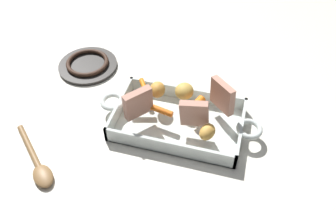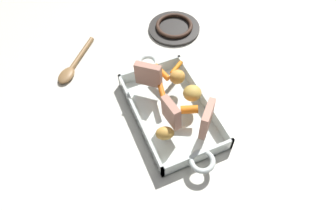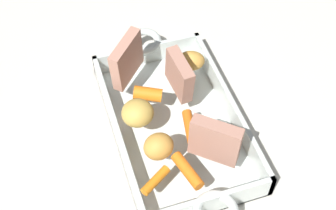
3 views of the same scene
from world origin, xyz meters
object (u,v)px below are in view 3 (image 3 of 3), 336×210
at_px(roast_slice_thin, 127,59).
at_px(potato_corner, 191,61).
at_px(roast_slice_thick, 215,141).
at_px(baby_carrot_long, 187,171).
at_px(potato_golden_small, 137,112).
at_px(baby_carrot_center_right, 156,180).
at_px(baby_carrot_northwest, 148,94).
at_px(baby_carrot_southeast, 190,128).
at_px(roasting_dish, 175,122).
at_px(potato_near_roast, 159,146).
at_px(roast_slice_outer, 179,75).

distance_m(roast_slice_thin, potato_corner, 0.12).
bearing_deg(roast_slice_thick, potato_corner, 170.87).
xyz_separation_m(roast_slice_thick, baby_carrot_long, (0.02, -0.05, -0.03)).
relative_size(roast_slice_thick, potato_golden_small, 1.46).
relative_size(roast_slice_thin, baby_carrot_center_right, 1.52).
relative_size(baby_carrot_northwest, potato_corner, 0.97).
bearing_deg(roast_slice_thin, baby_carrot_southeast, 22.96).
height_order(baby_carrot_northwest, potato_golden_small, potato_golden_small).
xyz_separation_m(baby_carrot_southeast, potato_golden_small, (-0.05, -0.08, 0.01)).
bearing_deg(baby_carrot_center_right, potato_golden_small, 176.90).
relative_size(baby_carrot_long, potato_corner, 1.31).
height_order(roasting_dish, potato_near_roast, potato_near_roast).
relative_size(baby_carrot_northwest, potato_golden_small, 0.91).
xyz_separation_m(roast_slice_thin, potato_golden_small, (0.10, -0.01, -0.02)).
bearing_deg(baby_carrot_center_right, baby_carrot_southeast, 132.58).
relative_size(baby_carrot_long, potato_golden_small, 1.23).
relative_size(baby_carrot_northwest, potato_near_roast, 1.01).
bearing_deg(potato_near_roast, roast_slice_outer, 148.04).
distance_m(potato_near_roast, potato_corner, 0.20).
height_order(baby_carrot_long, potato_corner, potato_corner).
bearing_deg(roasting_dish, roast_slice_thin, -152.95).
xyz_separation_m(baby_carrot_northwest, baby_carrot_southeast, (0.09, 0.05, -0.00)).
height_order(baby_carrot_center_right, potato_golden_small, potato_golden_small).
bearing_deg(roast_slice_thick, potato_near_roast, -109.33).
bearing_deg(baby_carrot_center_right, roast_slice_thick, 100.72).
relative_size(potato_near_roast, potato_corner, 0.96).
bearing_deg(potato_corner, potato_golden_small, -55.53).
relative_size(baby_carrot_center_right, potato_corner, 1.07).
xyz_separation_m(roast_slice_outer, baby_carrot_southeast, (0.09, -0.01, -0.03)).
bearing_deg(baby_carrot_northwest, potato_golden_small, -36.84).
height_order(baby_carrot_long, potato_near_roast, potato_near_roast).
xyz_separation_m(roasting_dish, baby_carrot_center_right, (0.12, -0.07, 0.04)).
bearing_deg(potato_near_roast, roast_slice_thin, -179.21).
bearing_deg(baby_carrot_northwest, roast_slice_outer, 93.78).
distance_m(baby_carrot_center_right, potato_near_roast, 0.05).
bearing_deg(potato_golden_small, baby_carrot_southeast, 56.80).
xyz_separation_m(roasting_dish, potato_near_roast, (0.07, -0.05, 0.05)).
bearing_deg(roasting_dish, baby_carrot_center_right, -30.50).
bearing_deg(roast_slice_thin, baby_carrot_long, 8.41).
bearing_deg(potato_near_roast, potato_golden_small, -170.21).
relative_size(roast_slice_outer, baby_carrot_northwest, 1.48).
distance_m(baby_carrot_northwest, potato_golden_small, 0.05).
bearing_deg(baby_carrot_long, baby_carrot_northwest, -174.90).
bearing_deg(roasting_dish, baby_carrot_northwest, -140.58).
bearing_deg(baby_carrot_center_right, baby_carrot_long, 90.24).
bearing_deg(baby_carrot_long, baby_carrot_southeast, 157.68).
relative_size(roasting_dish, roast_slice_outer, 6.23).
bearing_deg(baby_carrot_center_right, baby_carrot_northwest, 167.48).
bearing_deg(roast_slice_thick, baby_carrot_long, -69.31).
distance_m(baby_carrot_long, potato_golden_small, 0.13).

